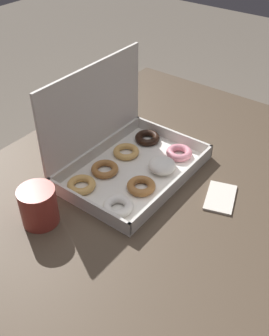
# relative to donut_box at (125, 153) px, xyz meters

# --- Properties ---
(ground_plane) EXTENTS (8.00, 8.00, 0.00)m
(ground_plane) POSITION_rel_donut_box_xyz_m (-0.02, -0.10, -0.79)
(ground_plane) COLOR #6B6054
(dining_table) EXTENTS (1.28, 0.93, 0.73)m
(dining_table) POSITION_rel_donut_box_xyz_m (-0.02, -0.10, -0.14)
(dining_table) COLOR #4C3D2D
(dining_table) RESTS_ON ground_plane
(donut_box) EXTENTS (0.41, 0.29, 0.29)m
(donut_box) POSITION_rel_donut_box_xyz_m (0.00, 0.00, 0.00)
(donut_box) COLOR silver
(donut_box) RESTS_ON dining_table
(coffee_mug) EXTENTS (0.09, 0.09, 0.10)m
(coffee_mug) POSITION_rel_donut_box_xyz_m (-0.30, 0.04, -0.00)
(coffee_mug) COLOR #A3382D
(coffee_mug) RESTS_ON dining_table
(paper_napkin) EXTENTS (0.14, 0.11, 0.01)m
(paper_napkin) POSITION_rel_donut_box_xyz_m (0.05, -0.29, -0.05)
(paper_napkin) COLOR silver
(paper_napkin) RESTS_ON dining_table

